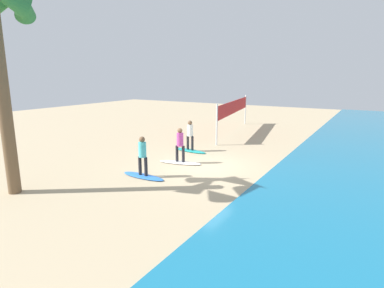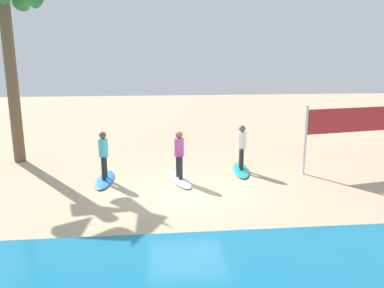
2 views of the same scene
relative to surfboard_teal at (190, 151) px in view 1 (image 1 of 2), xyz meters
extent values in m
plane|color=tan|center=(2.21, 1.98, -0.04)|extent=(60.00, 60.00, 0.00)
ellipsoid|color=teal|center=(0.00, 0.00, 0.00)|extent=(0.82, 2.15, 0.09)
cylinder|color=#232328|center=(0.02, 0.16, 0.43)|extent=(0.14, 0.14, 0.78)
cylinder|color=#232328|center=(-0.02, -0.16, 0.43)|extent=(0.14, 0.14, 0.78)
cylinder|color=white|center=(0.00, 0.00, 1.14)|extent=(0.32, 0.32, 0.62)
sphere|color=brown|center=(0.00, 0.00, 1.56)|extent=(0.24, 0.24, 0.24)
ellipsoid|color=white|center=(2.36, 0.86, 0.00)|extent=(1.01, 2.17, 0.09)
cylinder|color=#232328|center=(2.33, 1.02, 0.43)|extent=(0.14, 0.14, 0.78)
cylinder|color=#232328|center=(2.40, 0.71, 0.43)|extent=(0.14, 0.14, 0.78)
cylinder|color=#B74293|center=(2.36, 0.86, 1.14)|extent=(0.32, 0.32, 0.62)
sphere|color=brown|center=(2.36, 0.86, 1.56)|extent=(0.24, 0.24, 0.24)
ellipsoid|color=blue|center=(4.91, 0.67, 0.00)|extent=(0.63, 2.12, 0.09)
cylinder|color=#232328|center=(4.92, 0.83, 0.43)|extent=(0.14, 0.14, 0.78)
cylinder|color=#232328|center=(4.91, 0.51, 0.43)|extent=(0.14, 0.14, 0.78)
cylinder|color=#4CC6D1|center=(4.91, 0.67, 1.14)|extent=(0.32, 0.32, 0.62)
sphere|color=brown|center=(4.91, 0.67, 1.56)|extent=(0.24, 0.24, 0.24)
cylinder|color=silver|center=(-11.03, -1.05, 1.21)|extent=(0.10, 0.10, 2.50)
cylinder|color=silver|center=(-2.18, 0.57, 1.21)|extent=(0.10, 0.10, 2.50)
cube|color=red|center=(-6.60, -0.24, 1.85)|extent=(8.86, 1.65, 0.90)
cylinder|color=brown|center=(8.65, -2.23, 3.14)|extent=(0.44, 0.44, 6.37)
cone|color=#2D7538|center=(7.93, -2.76, 6.57)|extent=(1.70, 1.97, 1.40)
camera|label=1|loc=(14.73, 8.84, 4.14)|focal=29.62mm
camera|label=2|loc=(3.18, 13.42, 4.16)|focal=35.79mm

